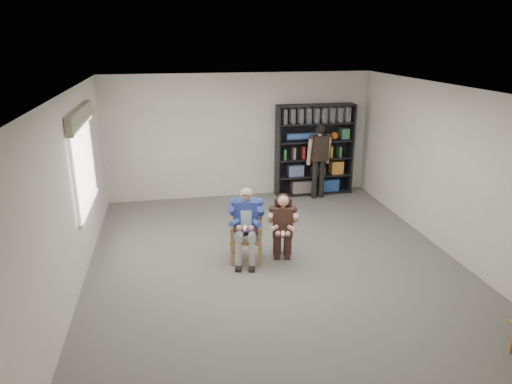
{
  "coord_description": "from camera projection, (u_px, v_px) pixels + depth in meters",
  "views": [
    {
      "loc": [
        -1.59,
        -6.55,
        3.54
      ],
      "look_at": [
        -0.2,
        0.6,
        1.05
      ],
      "focal_mm": 32.0,
      "sensor_mm": 36.0,
      "label": 1
    }
  ],
  "objects": [
    {
      "name": "standing_man",
      "position": [
        319.0,
        162.0,
        10.31
      ],
      "size": [
        0.57,
        0.37,
        1.71
      ],
      "primitive_type": null,
      "rotation": [
        0.0,
        0.0,
        0.15
      ],
      "color": "black",
      "rests_on": "floor"
    },
    {
      "name": "seated_man",
      "position": [
        246.0,
        225.0,
        7.43
      ],
      "size": [
        0.71,
        0.86,
        1.26
      ],
      "primitive_type": null,
      "rotation": [
        0.0,
        0.0,
        -0.24
      ],
      "color": "#28438B",
      "rests_on": "floor"
    },
    {
      "name": "bookshelf",
      "position": [
        314.0,
        150.0,
        10.53
      ],
      "size": [
        1.8,
        0.38,
        2.1
      ],
      "primitive_type": null,
      "color": "black",
      "rests_on": "floor"
    },
    {
      "name": "kneeling_woman",
      "position": [
        283.0,
        228.0,
        7.44
      ],
      "size": [
        0.66,
        0.87,
        1.15
      ],
      "primitive_type": null,
      "rotation": [
        0.0,
        0.0,
        -0.24
      ],
      "color": "#38221E",
      "rests_on": "floor"
    },
    {
      "name": "armchair",
      "position": [
        247.0,
        233.0,
        7.48
      ],
      "size": [
        0.68,
        0.66,
        0.97
      ],
      "primitive_type": null,
      "rotation": [
        0.0,
        0.0,
        -0.24
      ],
      "color": "olive",
      "rests_on": "floor"
    },
    {
      "name": "room_shell",
      "position": [
        276.0,
        182.0,
        7.06
      ],
      "size": [
        6.0,
        7.0,
        2.8
      ],
      "primitive_type": null,
      "color": "white",
      "rests_on": "ground"
    },
    {
      "name": "floor",
      "position": [
        275.0,
        263.0,
        7.51
      ],
      "size": [
        6.0,
        7.0,
        0.01
      ],
      "primitive_type": "cube",
      "color": "#63605B",
      "rests_on": "ground"
    },
    {
      "name": "window_left",
      "position": [
        85.0,
        161.0,
        7.38
      ],
      "size": [
        0.16,
        2.0,
        1.75
      ],
      "primitive_type": null,
      "color": "white",
      "rests_on": "room_shell"
    }
  ]
}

